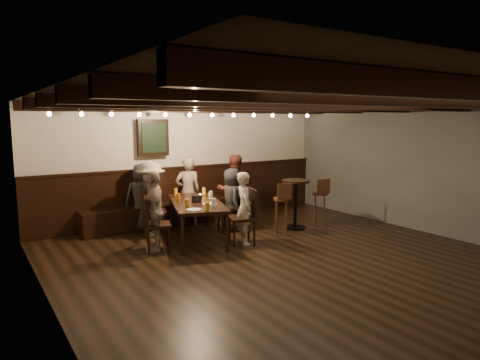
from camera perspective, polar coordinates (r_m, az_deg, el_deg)
room at (r=7.81m, az=-4.66°, el=0.47°), size 7.00×7.00×7.00m
dining_table at (r=7.52m, az=-5.84°, el=-3.30°), size 1.34×1.98×0.68m
chair_left_near at (r=7.95m, az=-11.47°, el=-5.33°), size 0.53×0.53×0.92m
chair_left_far at (r=7.08m, az=-11.01°, el=-7.08°), size 0.50×0.50×0.88m
chair_right_near at (r=8.15m, az=-1.29°, el=-4.81°), size 0.54×0.54×0.93m
chair_right_far at (r=7.31m, az=0.37°, el=-6.30°), size 0.54×0.54×0.94m
person_bench_left at (r=8.31m, az=-12.97°, el=-2.24°), size 0.73×0.59×1.29m
person_bench_centre at (r=8.53m, az=-6.96°, el=-1.56°), size 0.58×0.47×1.37m
person_bench_right at (r=8.54m, az=-0.83°, el=-1.33°), size 0.82×0.72×1.41m
person_left_near at (r=7.87m, az=-11.77°, el=-2.49°), size 0.76×1.00×1.37m
person_left_far at (r=6.99m, az=-11.36°, el=-4.06°), size 0.54×0.82×1.30m
person_right_near at (r=8.10m, az=-1.09°, el=-2.62°), size 0.55×0.68×1.20m
person_right_far at (r=7.24m, az=0.61°, el=-3.76°), size 0.42×0.52×1.23m
pint_a at (r=8.14m, az=-8.58°, el=-1.58°), size 0.07×0.07×0.14m
pint_b at (r=8.16m, az=-4.84°, el=-1.49°), size 0.07×0.07×0.14m
pint_c at (r=7.55m, az=-8.23°, el=-2.32°), size 0.07×0.07×0.14m
pint_d at (r=7.74m, az=-3.89°, el=-2.00°), size 0.07×0.07×0.14m
pint_e at (r=7.02m, az=-7.05°, el=-3.07°), size 0.07×0.07×0.14m
pint_f at (r=6.99m, az=-3.53°, el=-3.08°), size 0.07×0.07×0.14m
pint_g at (r=6.73m, az=-4.36°, el=-3.53°), size 0.07×0.07×0.14m
plate_near at (r=6.80m, az=-6.17°, el=-3.96°), size 0.24×0.24×0.01m
plate_far at (r=7.24m, az=-4.07°, el=-3.20°), size 0.24×0.24×0.01m
condiment_caddy at (r=7.44m, az=-5.79°, el=-2.50°), size 0.15×0.10×0.12m
candle at (r=7.81m, az=-5.33°, el=-2.26°), size 0.05×0.05×0.05m
high_top_table at (r=8.32m, az=7.41°, el=-2.22°), size 0.54×0.54×0.95m
bar_stool_left at (r=7.91m, az=5.56°, el=-4.70°), size 0.33×0.34×0.97m
bar_stool_right at (r=8.59m, az=10.58°, el=-3.78°), size 0.33×0.34×0.97m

